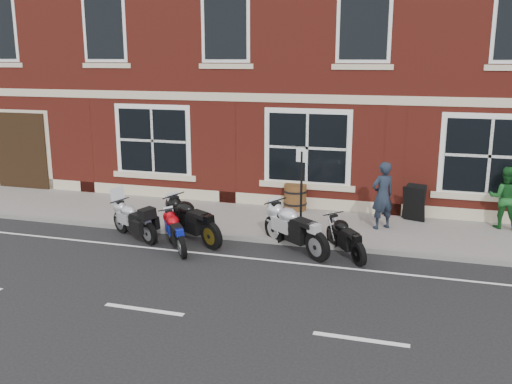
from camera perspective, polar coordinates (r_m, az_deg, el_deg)
ground at (r=13.54m, az=-5.23°, el=-6.46°), size 80.00×80.00×0.00m
sidewalk at (r=16.20m, az=-1.29°, el=-2.81°), size 30.00×3.00×0.12m
kerb at (r=14.78m, az=-3.18°, el=-4.45°), size 30.00×0.16×0.12m
pub_building at (r=22.85m, az=4.70°, el=16.94°), size 24.00×12.00×12.00m
moto_touring_silver at (r=15.03m, az=-12.09°, el=-2.62°), size 1.72×1.07×1.26m
moto_sport_red at (r=13.98m, az=-7.91°, el=-3.82°), size 1.18×1.56×0.83m
moto_sport_black at (r=14.51m, az=-6.40°, el=-2.67°), size 2.02×1.31×1.03m
moto_sport_silver at (r=13.73m, az=3.97°, el=-3.49°), size 1.92×1.57×1.05m
moto_naked_black at (r=13.57m, az=9.00°, el=-4.37°), size 1.16×1.61×0.84m
pedestrian_left at (r=15.36m, az=12.54°, el=-0.34°), size 0.78×0.75×1.80m
pedestrian_right at (r=16.43m, az=23.61°, el=-0.51°), size 0.86×0.70×1.66m
a_board_sign at (r=16.45m, az=15.53°, el=-1.04°), size 0.69×0.56×1.00m
barrel_planter at (r=16.99m, az=3.94°, el=-0.51°), size 0.70×0.70×0.77m
parking_sign at (r=14.08m, az=4.56°, el=0.43°), size 0.31×0.13×2.28m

